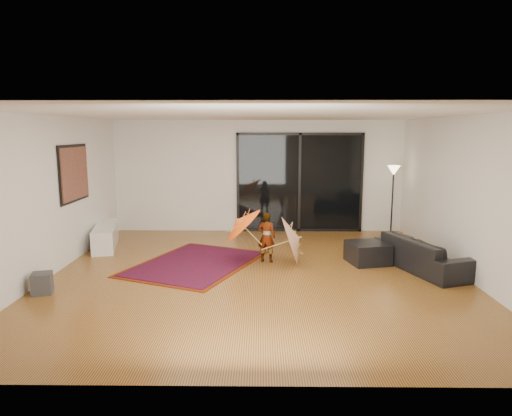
{
  "coord_description": "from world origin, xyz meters",
  "views": [
    {
      "loc": [
        0.07,
        -7.56,
        2.43
      ],
      "look_at": [
        -0.02,
        0.35,
        1.1
      ],
      "focal_mm": 32.0,
      "sensor_mm": 36.0,
      "label": 1
    }
  ],
  "objects_px": {
    "media_console": "(106,236)",
    "child": "(267,237)",
    "ottoman": "(368,253)",
    "sofa": "(423,254)"
  },
  "relations": [
    {
      "from": "media_console",
      "to": "child",
      "type": "relative_size",
      "value": 1.77
    },
    {
      "from": "child",
      "to": "ottoman",
      "type": "bearing_deg",
      "value": -166.22
    },
    {
      "from": "sofa",
      "to": "child",
      "type": "bearing_deg",
      "value": 61.89
    },
    {
      "from": "sofa",
      "to": "ottoman",
      "type": "xyz_separation_m",
      "value": [
        -0.89,
        0.39,
        -0.09
      ]
    },
    {
      "from": "ottoman",
      "to": "sofa",
      "type": "bearing_deg",
      "value": -23.56
    },
    {
      "from": "ottoman",
      "to": "media_console",
      "type": "bearing_deg",
      "value": 167.5
    },
    {
      "from": "media_console",
      "to": "ottoman",
      "type": "height_order",
      "value": "media_console"
    },
    {
      "from": "ottoman",
      "to": "child",
      "type": "relative_size",
      "value": 0.72
    },
    {
      "from": "sofa",
      "to": "child",
      "type": "relative_size",
      "value": 2.07
    },
    {
      "from": "sofa",
      "to": "ottoman",
      "type": "height_order",
      "value": "sofa"
    }
  ]
}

